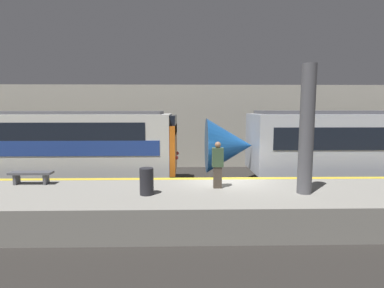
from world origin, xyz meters
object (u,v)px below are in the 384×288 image
support_pillar_near (307,130)px  trash_bin (147,181)px  platform_bench (31,175)px  person_waiting (218,164)px

support_pillar_near → trash_bin: bearing=-179.4°
platform_bench → trash_bin: (4.32, -1.40, 0.09)m
support_pillar_near → person_waiting: size_ratio=2.56×
platform_bench → trash_bin: trash_bin is taller
platform_bench → person_waiting: bearing=-5.6°
person_waiting → trash_bin: person_waiting is taller
person_waiting → platform_bench: size_ratio=1.06×
platform_bench → trash_bin: size_ratio=1.76×
person_waiting → support_pillar_near: bearing=-14.6°
person_waiting → platform_bench: bearing=174.4°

